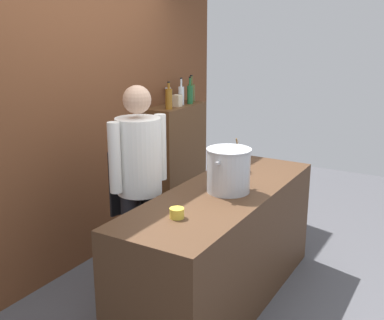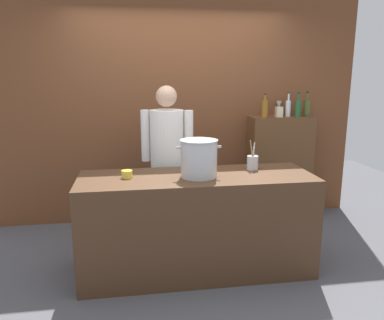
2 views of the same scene
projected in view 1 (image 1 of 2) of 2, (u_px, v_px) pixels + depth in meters
name	position (u px, v px, depth m)	size (l,w,h in m)	color
ground_plane	(221.00, 299.00, 3.69)	(8.00, 8.00, 0.00)	#4C4C51
brick_back_panel	(77.00, 96.00, 3.97)	(4.40, 0.10, 3.00)	brown
prep_counter	(222.00, 247.00, 3.57)	(2.06, 0.70, 0.90)	#472D1C
bar_cabinet	(176.00, 163.00, 5.13)	(0.76, 0.32, 1.27)	brown
chef	(139.00, 177.00, 3.57)	(0.52, 0.39, 1.66)	black
stockpot_large	(229.00, 170.00, 3.40)	(0.39, 0.33, 0.32)	#B7BABF
utensil_crock	(238.00, 162.00, 3.95)	(0.10, 0.10, 0.28)	#B7BABF
butter_jar	(177.00, 213.00, 2.95)	(0.09, 0.09, 0.06)	yellow
wine_bottle_green	(190.00, 94.00, 5.04)	(0.06, 0.06, 0.29)	#1E592D
wine_bottle_amber	(169.00, 98.00, 4.70)	(0.07, 0.07, 0.28)	#8C5919
wine_bottle_olive	(191.00, 92.00, 5.18)	(0.08, 0.08, 0.29)	#475123
wine_bottle_clear	(181.00, 95.00, 4.97)	(0.06, 0.06, 0.29)	silver
wine_glass_wide	(168.00, 93.00, 4.97)	(0.07, 0.07, 0.18)	silver
spice_tin_cream	(177.00, 101.00, 4.87)	(0.08, 0.08, 0.12)	beige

